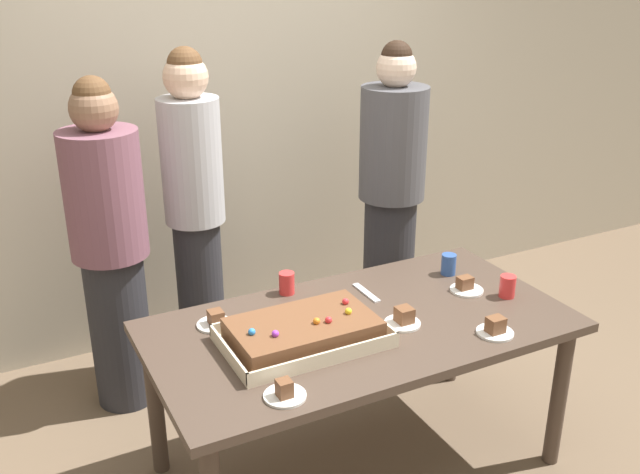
{
  "coord_description": "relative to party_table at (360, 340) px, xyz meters",
  "views": [
    {
      "loc": [
        -1.33,
        -2.23,
        2.16
      ],
      "look_at": [
        -0.11,
        0.15,
        1.08
      ],
      "focal_mm": 39.79,
      "sensor_mm": 36.0,
      "label": 1
    }
  ],
  "objects": [
    {
      "name": "ground_plane",
      "position": [
        0.0,
        0.0,
        -0.64
      ],
      "size": [
        12.0,
        12.0,
        0.0
      ],
      "primitive_type": "plane",
      "color": "brown"
    },
    {
      "name": "interior_back_panel",
      "position": [
        0.0,
        1.6,
        0.86
      ],
      "size": [
        8.0,
        0.12,
        3.0
      ],
      "primitive_type": "cube",
      "color": "#B2A893",
      "rests_on": "ground_plane"
    },
    {
      "name": "party_table",
      "position": [
        0.0,
        0.0,
        0.0
      ],
      "size": [
        1.75,
        0.91,
        0.73
      ],
      "color": "#47382D",
      "rests_on": "ground_plane"
    },
    {
      "name": "sheet_cake",
      "position": [
        -0.28,
        -0.04,
        0.13
      ],
      "size": [
        0.63,
        0.4,
        0.12
      ],
      "color": "beige",
      "rests_on": "party_table"
    },
    {
      "name": "plated_slice_near_left",
      "position": [
        -0.5,
        -0.34,
        0.1
      ],
      "size": [
        0.15,
        0.15,
        0.07
      ],
      "color": "white",
      "rests_on": "party_table"
    },
    {
      "name": "plated_slice_near_right",
      "position": [
        0.57,
        0.04,
        0.1
      ],
      "size": [
        0.15,
        0.15,
        0.07
      ],
      "color": "white",
      "rests_on": "party_table"
    },
    {
      "name": "plated_slice_far_left",
      "position": [
        0.43,
        -0.33,
        0.11
      ],
      "size": [
        0.15,
        0.15,
        0.07
      ],
      "color": "white",
      "rests_on": "party_table"
    },
    {
      "name": "plated_slice_far_right",
      "position": [
        0.15,
        -0.09,
        0.11
      ],
      "size": [
        0.15,
        0.15,
        0.07
      ],
      "color": "white",
      "rests_on": "party_table"
    },
    {
      "name": "plated_slice_center_front",
      "position": [
        -0.54,
        0.25,
        0.1
      ],
      "size": [
        0.15,
        0.15,
        0.07
      ],
      "color": "white",
      "rests_on": "party_table"
    },
    {
      "name": "drink_cup_nearest",
      "position": [
        -0.16,
        0.39,
        0.13
      ],
      "size": [
        0.07,
        0.07,
        0.1
      ],
      "primitive_type": "cylinder",
      "color": "red",
      "rests_on": "party_table"
    },
    {
      "name": "drink_cup_middle",
      "position": [
        0.61,
        0.22,
        0.13
      ],
      "size": [
        0.07,
        0.07,
        0.1
      ],
      "primitive_type": "cylinder",
      "color": "#2D5199",
      "rests_on": "party_table"
    },
    {
      "name": "drink_cup_far_end",
      "position": [
        0.7,
        -0.09,
        0.13
      ],
      "size": [
        0.07,
        0.07,
        0.1
      ],
      "primitive_type": "cylinder",
      "color": "red",
      "rests_on": "party_table"
    },
    {
      "name": "cake_server_utensil",
      "position": [
        0.16,
        0.22,
        0.09
      ],
      "size": [
        0.03,
        0.2,
        0.01
      ],
      "primitive_type": "cube",
      "color": "silver",
      "rests_on": "party_table"
    },
    {
      "name": "person_serving_front",
      "position": [
        0.68,
        0.85,
        0.26
      ],
      "size": [
        0.36,
        0.36,
        1.74
      ],
      "rotation": [
        0.0,
        0.0,
        -2.4
      ],
      "color": "#28282D",
      "rests_on": "ground_plane"
    },
    {
      "name": "person_green_shirt_behind",
      "position": [
        -0.35,
        1.1,
        0.29
      ],
      "size": [
        0.31,
        0.31,
        1.74
      ],
      "rotation": [
        0.0,
        0.0,
        -1.51
      ],
      "color": "#28282D",
      "rests_on": "ground_plane"
    },
    {
      "name": "person_striped_tie_right",
      "position": [
        -0.8,
        1.0,
        0.21
      ],
      "size": [
        0.36,
        0.36,
        1.66
      ],
      "rotation": [
        0.0,
        0.0,
        -1.1
      ],
      "color": "#28282D",
      "rests_on": "ground_plane"
    }
  ]
}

